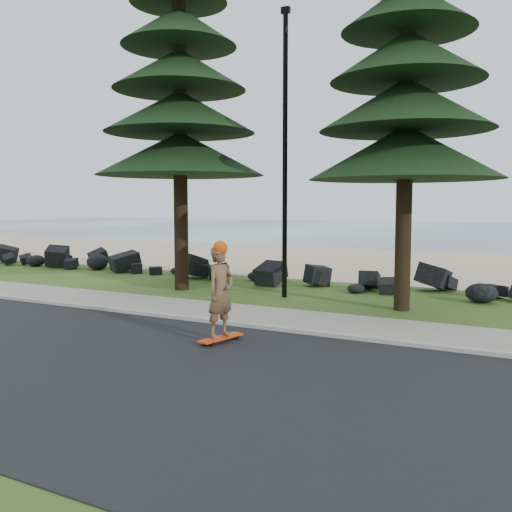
% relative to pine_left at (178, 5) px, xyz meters
% --- Properties ---
extents(ground, '(160.00, 160.00, 0.00)m').
position_rel_pine_left_xyz_m(ground, '(3.50, -3.00, -8.69)').
color(ground, '#34551A').
rests_on(ground, ground).
extents(road, '(160.00, 7.00, 0.02)m').
position_rel_pine_left_xyz_m(road, '(3.50, -7.50, -8.68)').
color(road, black).
rests_on(road, ground).
extents(kerb, '(160.00, 0.20, 0.10)m').
position_rel_pine_left_xyz_m(kerb, '(3.50, -3.90, -8.64)').
color(kerb, '#A8A497').
rests_on(kerb, ground).
extents(sidewalk, '(160.00, 2.00, 0.08)m').
position_rel_pine_left_xyz_m(sidewalk, '(3.50, -2.80, -8.65)').
color(sidewalk, gray).
rests_on(sidewalk, ground).
extents(beach_sand, '(160.00, 15.00, 0.01)m').
position_rel_pine_left_xyz_m(beach_sand, '(3.50, 11.50, -8.68)').
color(beach_sand, '#D0B08B').
rests_on(beach_sand, ground).
extents(ocean, '(160.00, 58.00, 0.01)m').
position_rel_pine_left_xyz_m(ocean, '(3.50, 48.00, -8.69)').
color(ocean, '#335362').
rests_on(ocean, ground).
extents(seawall_boulders, '(60.00, 2.40, 1.10)m').
position_rel_pine_left_xyz_m(seawall_boulders, '(3.50, 2.60, -8.69)').
color(seawall_boulders, black).
rests_on(seawall_boulders, ground).
extents(pine_left, '(5.20, 5.20, 13.78)m').
position_rel_pine_left_xyz_m(pine_left, '(0.00, 0.00, 0.00)').
color(pine_left, black).
rests_on(pine_left, ground).
extents(lamp_post, '(0.25, 0.14, 8.14)m').
position_rel_pine_left_xyz_m(lamp_post, '(3.50, 0.20, -4.56)').
color(lamp_post, black).
rests_on(lamp_post, ground).
extents(skateboarder, '(0.53, 1.08, 1.96)m').
position_rel_pine_left_xyz_m(skateboarder, '(4.81, -5.36, -7.70)').
color(skateboarder, red).
rests_on(skateboarder, ground).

